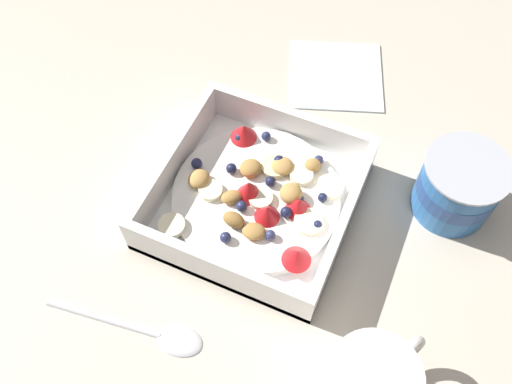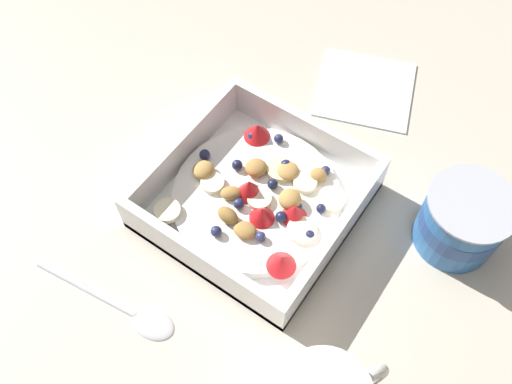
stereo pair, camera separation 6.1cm
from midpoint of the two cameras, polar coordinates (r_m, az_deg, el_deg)
ground_plane at (r=0.64m, az=1.69°, el=-1.96°), size 2.40×2.40×0.00m
fruit_bowl at (r=0.62m, az=2.93°, el=-0.81°), size 0.21×0.21×0.06m
spoon at (r=0.59m, az=-9.50°, el=-12.35°), size 0.04×0.17×0.01m
yogurt_cup at (r=0.63m, az=22.92°, el=-2.96°), size 0.09×0.09×0.08m
folded_napkin at (r=0.76m, az=13.43°, el=10.07°), size 0.15×0.15×0.01m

